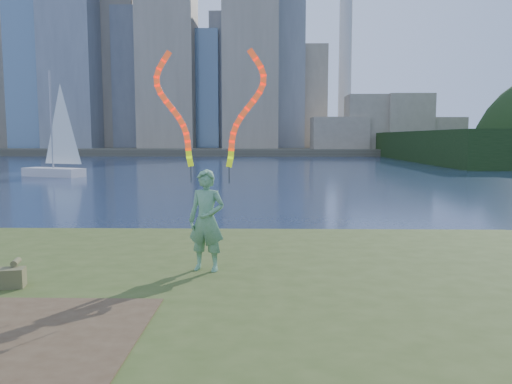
{
  "coord_description": "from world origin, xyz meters",
  "views": [
    {
      "loc": [
        0.88,
        -8.67,
        3.13
      ],
      "look_at": [
        0.69,
        1.0,
        2.08
      ],
      "focal_mm": 35.0,
      "sensor_mm": 36.0,
      "label": 1
    }
  ],
  "objects": [
    {
      "name": "ground",
      "position": [
        0.0,
        0.0,
        0.0
      ],
      "size": [
        320.0,
        320.0,
        0.0
      ],
      "primitive_type": "plane",
      "color": "#192640",
      "rests_on": "ground"
    },
    {
      "name": "grassy_knoll",
      "position": [
        0.0,
        -2.3,
        0.34
      ],
      "size": [
        20.0,
        18.0,
        0.8
      ],
      "color": "#3A4A1A",
      "rests_on": "ground"
    },
    {
      "name": "far_shore",
      "position": [
        0.0,
        95.0,
        0.6
      ],
      "size": [
        320.0,
        40.0,
        1.2
      ],
      "primitive_type": "cube",
      "color": "#474234",
      "rests_on": "ground"
    },
    {
      "name": "woman_with_ribbons",
      "position": [
        -0.15,
        -0.04,
        2.19
      ],
      "size": [
        2.05,
        0.67,
        4.15
      ],
      "rotation": [
        0.0,
        0.0,
        -0.25
      ],
      "color": "#186D27",
      "rests_on": "grassy_knoll"
    },
    {
      "name": "canvas_bag",
      "position": [
        -3.12,
        -1.13,
        0.97
      ],
      "size": [
        0.47,
        0.53,
        0.4
      ],
      "rotation": [
        0.0,
        0.0,
        0.21
      ],
      "color": "brown",
      "rests_on": "grassy_knoll"
    },
    {
      "name": "sailboat",
      "position": [
        -16.15,
        31.37,
        1.47
      ],
      "size": [
        5.54,
        3.58,
        8.53
      ],
      "rotation": [
        0.0,
        0.0,
        -0.39
      ],
      "color": "beige",
      "rests_on": "ground"
    }
  ]
}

